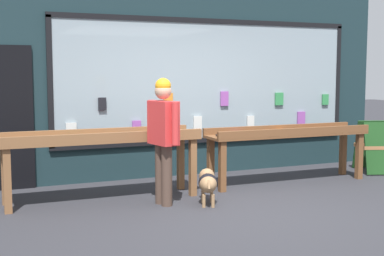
{
  "coord_description": "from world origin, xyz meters",
  "views": [
    {
      "loc": [
        -3.12,
        -5.84,
        1.73
      ],
      "look_at": [
        -0.24,
        0.92,
        0.94
      ],
      "focal_mm": 50.0,
      "sensor_mm": 36.0,
      "label": 1
    }
  ],
  "objects_px": {
    "display_table_right": "(288,138)",
    "sandwich_board_sign": "(373,146)",
    "small_dog": "(208,182)",
    "display_table_left": "(102,144)",
    "person_browsing": "(163,132)"
  },
  "relations": [
    {
      "from": "display_table_right",
      "to": "person_browsing",
      "type": "relative_size",
      "value": 1.61
    },
    {
      "from": "person_browsing",
      "to": "small_dog",
      "type": "xyz_separation_m",
      "value": [
        0.54,
        -0.2,
        -0.66
      ]
    },
    {
      "from": "display_table_right",
      "to": "person_browsing",
      "type": "distance_m",
      "value": 2.33
    },
    {
      "from": "small_dog",
      "to": "sandwich_board_sign",
      "type": "height_order",
      "value": "sandwich_board_sign"
    },
    {
      "from": "small_dog",
      "to": "display_table_right",
      "type": "bearing_deg",
      "value": -44.6
    },
    {
      "from": "display_table_right",
      "to": "small_dog",
      "type": "relative_size",
      "value": 4.34
    },
    {
      "from": "person_browsing",
      "to": "sandwich_board_sign",
      "type": "height_order",
      "value": "person_browsing"
    },
    {
      "from": "display_table_right",
      "to": "person_browsing",
      "type": "xyz_separation_m",
      "value": [
        -2.25,
        -0.56,
        0.25
      ]
    },
    {
      "from": "display_table_left",
      "to": "sandwich_board_sign",
      "type": "height_order",
      "value": "display_table_left"
    },
    {
      "from": "person_browsing",
      "to": "sandwich_board_sign",
      "type": "relative_size",
      "value": 1.9
    },
    {
      "from": "display_table_left",
      "to": "small_dog",
      "type": "xyz_separation_m",
      "value": [
        1.21,
        -0.76,
        -0.47
      ]
    },
    {
      "from": "display_table_left",
      "to": "sandwich_board_sign",
      "type": "distance_m",
      "value": 4.79
    },
    {
      "from": "person_browsing",
      "to": "sandwich_board_sign",
      "type": "bearing_deg",
      "value": -91.64
    },
    {
      "from": "display_table_left",
      "to": "display_table_right",
      "type": "relative_size",
      "value": 1.0
    },
    {
      "from": "display_table_right",
      "to": "sandwich_board_sign",
      "type": "relative_size",
      "value": 3.06
    }
  ]
}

